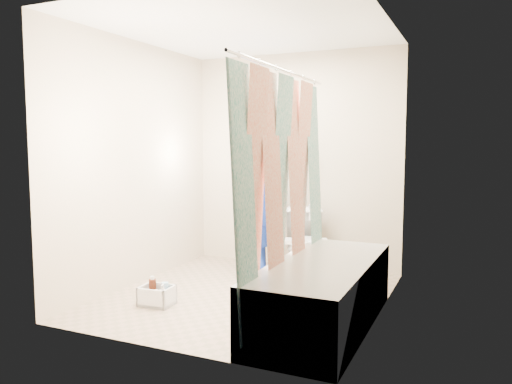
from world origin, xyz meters
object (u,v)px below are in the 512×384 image
at_px(bathtub, 323,292).
at_px(plumber, 258,185).
at_px(cleaning_caddy, 158,296).
at_px(toilet, 305,245).

relative_size(bathtub, plumber, 0.91).
bearing_deg(bathtub, plumber, 132.29).
relative_size(plumber, cleaning_caddy, 6.64).
xyz_separation_m(bathtub, toilet, (-0.55, 1.21, 0.09)).
height_order(bathtub, toilet, toilet).
height_order(toilet, plumber, plumber).
bearing_deg(toilet, bathtub, -86.68).
distance_m(bathtub, plumber, 1.72).
height_order(toilet, cleaning_caddy, toilet).
bearing_deg(plumber, cleaning_caddy, -45.53).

